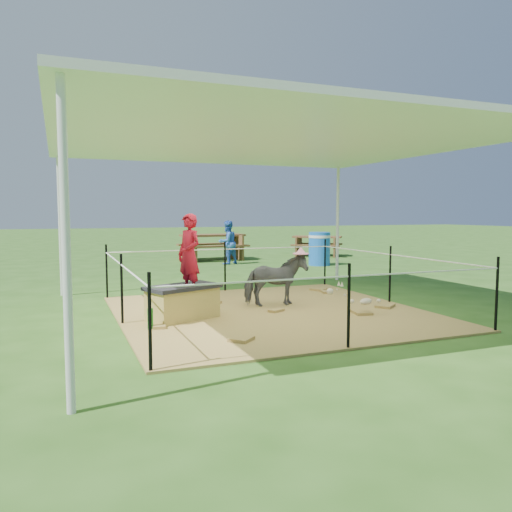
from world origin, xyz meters
name	(u,v)px	position (x,y,z in m)	size (l,w,h in m)	color
ground	(270,313)	(0.00, 0.00, 0.00)	(90.00, 90.00, 0.00)	#2D5919
hay_patch	(270,312)	(0.00, 0.00, 0.01)	(4.60, 4.60, 0.03)	brown
canopy_tent	(271,138)	(0.00, 0.00, 2.69)	(6.30, 6.30, 2.90)	silver
rope_fence	(270,272)	(0.00, 0.00, 0.64)	(4.54, 4.54, 1.00)	black
straw_bale	(183,304)	(-1.40, -0.04, 0.25)	(0.99, 0.49, 0.44)	#AD933E
dark_cloth	(183,287)	(-1.40, -0.04, 0.50)	(1.05, 0.55, 0.05)	black
woman	(189,248)	(-1.30, -0.04, 1.06)	(0.43, 0.28, 1.19)	red
green_bottle	(150,319)	(-1.95, -0.49, 0.17)	(0.08, 0.08, 0.27)	#186E1A
pony	(275,280)	(0.26, 0.38, 0.46)	(0.46, 1.01, 0.85)	#46464A
pink_hat	(275,251)	(0.26, 0.38, 0.95)	(0.27, 0.27, 0.12)	pink
foal	(366,300)	(1.26, -0.74, 0.25)	(0.79, 0.44, 0.44)	#C1AD8D
trash_barrel	(319,249)	(4.19, 5.99, 0.49)	(0.64, 0.64, 0.99)	blue
picnic_table_near	(213,247)	(1.72, 8.80, 0.43)	(2.05, 1.48, 0.85)	brown
picnic_table_far	(317,246)	(5.68, 8.85, 0.36)	(1.73, 1.25, 0.72)	#53321C
distant_person	(228,242)	(1.74, 7.30, 0.66)	(0.65, 0.50, 1.33)	blue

